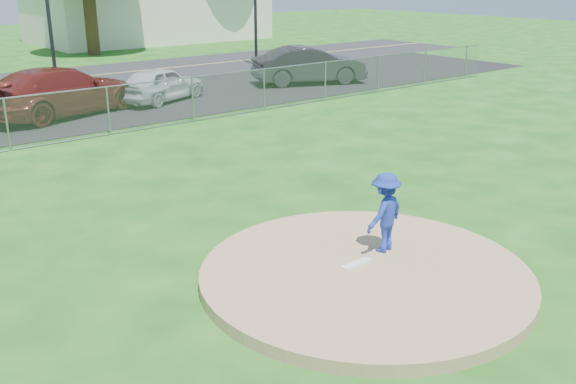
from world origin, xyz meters
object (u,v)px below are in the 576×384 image
Objects in this scene: pitcher at (385,212)px; parked_car_charcoal at (309,65)px; commercial_building at (149,10)px; traffic_signal_right at (259,1)px; parked_car_darkred at (62,91)px; parked_car_pearl at (161,84)px.

parked_car_charcoal is at bearing -137.90° from pitcher.
commercial_building is 11.68× the size of pitcher.
traffic_signal_right is (-1.76, -16.00, 1.20)m from commercial_building.
traffic_signal_right is 0.96× the size of parked_car_darkred.
pitcher is 0.36× the size of parked_car_pearl.
parked_car_pearl is at bearing -105.28° from parked_car_darkred.
commercial_building is at bearing 83.71° from traffic_signal_right.
parked_car_darkred is at bearing -154.85° from traffic_signal_right.
parked_car_pearl is at bearing -115.76° from pitcher.
parked_car_darkred is (-15.02, -22.22, -1.30)m from commercial_building.
parked_car_pearl is (4.11, 15.55, -0.22)m from pitcher.
parked_car_charcoal is (11.35, 15.10, -0.06)m from pitcher.
commercial_building is at bearing -122.95° from pitcher.
parked_car_darkred is 3.92m from parked_car_pearl.
traffic_signal_right is at bearing -132.79° from pitcher.
parked_car_charcoal is at bearing -107.71° from traffic_signal_right.
pitcher is (-13.45, -21.66, -2.46)m from traffic_signal_right.
parked_car_charcoal reaches higher than parked_car_pearl.
pitcher is at bearing 162.28° from parked_car_darkred.
parked_car_darkred reaches higher than parked_car_pearl.
parked_car_charcoal is at bearing -108.71° from parked_car_darkred.
commercial_building is at bearing -48.89° from parked_car_pearl.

